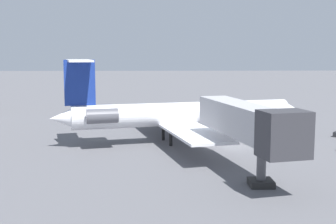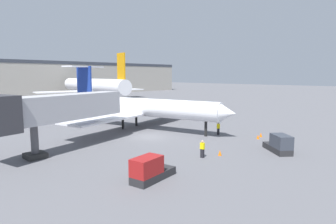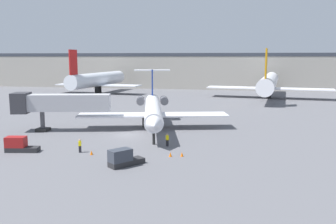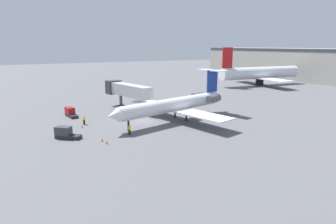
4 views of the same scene
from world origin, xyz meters
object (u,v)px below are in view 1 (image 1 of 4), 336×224
(jet_bridge, at_px, (250,124))
(traffic_cone_near, at_px, (305,130))
(regional_jet, at_px, (176,114))
(traffic_cone_far, at_px, (299,128))
(ground_crew_loader, at_px, (268,128))

(jet_bridge, distance_m, traffic_cone_near, 23.86)
(traffic_cone_near, bearing_deg, regional_jet, 109.71)
(traffic_cone_far, bearing_deg, traffic_cone_near, -166.97)
(regional_jet, bearing_deg, ground_crew_loader, -68.34)
(regional_jet, xyz_separation_m, traffic_cone_near, (5.95, -16.60, -3.00))
(ground_crew_loader, bearing_deg, jet_bridge, 161.36)
(jet_bridge, height_order, traffic_cone_near, jet_bridge)
(ground_crew_loader, distance_m, traffic_cone_near, 5.18)
(regional_jet, bearing_deg, traffic_cone_near, -70.29)
(regional_jet, bearing_deg, traffic_cone_far, -65.93)
(jet_bridge, height_order, traffic_cone_far, jet_bridge)
(jet_bridge, bearing_deg, ground_crew_loader, -18.64)
(ground_crew_loader, xyz_separation_m, traffic_cone_near, (1.33, -4.98, -0.58))
(jet_bridge, bearing_deg, traffic_cone_near, -29.16)
(regional_jet, distance_m, jet_bridge, 15.50)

